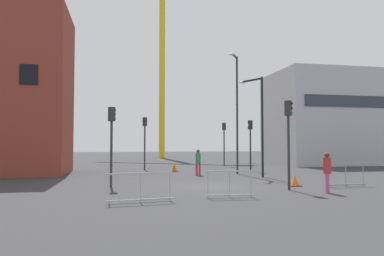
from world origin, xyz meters
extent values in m
plane|color=#333335|center=(0.00, 0.00, 0.00)|extent=(160.00, 160.00, 0.00)
cube|color=black|center=(-10.20, 6.54, 6.52)|extent=(1.10, 0.06, 1.30)
cube|color=#B7B7BC|center=(16.84, 16.94, 4.78)|extent=(11.11, 8.46, 9.56)
cube|color=#2D3847|center=(16.84, 12.67, 6.15)|extent=(9.33, 0.08, 1.10)
cylinder|color=yellow|center=(1.69, 36.13, 13.33)|extent=(0.90, 0.90, 26.67)
cylinder|color=#2D2D30|center=(3.64, 6.61, 4.17)|extent=(0.14, 0.14, 8.34)
cube|color=#2D2D30|center=(3.29, 6.10, 8.24)|extent=(0.77, 1.06, 0.10)
ellipsoid|color=silver|center=(2.95, 5.60, 8.22)|extent=(0.44, 0.24, 0.16)
cylinder|color=black|center=(4.39, 3.86, 3.20)|extent=(0.14, 0.14, 6.41)
cube|color=black|center=(4.00, 4.62, 6.31)|extent=(0.87, 1.55, 0.10)
ellipsoid|color=silver|center=(3.61, 5.37, 6.29)|extent=(0.44, 0.24, 0.16)
cylinder|color=#2D2D30|center=(5.37, 15.79, 1.73)|extent=(0.12, 0.12, 3.45)
cube|color=#2D2D30|center=(5.37, 15.79, 3.80)|extent=(0.36, 0.37, 0.70)
sphere|color=red|center=(5.47, 15.65, 4.02)|extent=(0.11, 0.11, 0.11)
sphere|color=#3C2905|center=(5.47, 15.65, 3.80)|extent=(0.11, 0.11, 0.11)
sphere|color=#07330F|center=(5.47, 15.65, 3.58)|extent=(0.11, 0.11, 0.11)
cylinder|color=#2D2D30|center=(-2.51, 11.74, 1.79)|extent=(0.12, 0.12, 3.57)
cube|color=#2D2D30|center=(-2.51, 11.74, 3.92)|extent=(0.36, 0.37, 0.70)
sphere|color=#390605|center=(-2.62, 11.88, 4.14)|extent=(0.11, 0.11, 0.11)
sphere|color=#3C2905|center=(-2.62, 11.88, 3.92)|extent=(0.11, 0.11, 0.11)
sphere|color=green|center=(-2.62, 11.88, 3.70)|extent=(0.11, 0.11, 0.11)
cylinder|color=#2D2D30|center=(-4.90, 0.39, 1.62)|extent=(0.12, 0.12, 3.23)
cube|color=#2D2D30|center=(-4.90, 0.39, 3.58)|extent=(0.36, 0.35, 0.70)
sphere|color=#390605|center=(-4.75, 0.48, 3.80)|extent=(0.11, 0.11, 0.11)
sphere|color=#3C2905|center=(-4.75, 0.48, 3.58)|extent=(0.11, 0.11, 0.11)
sphere|color=green|center=(-4.75, 0.48, 3.36)|extent=(0.11, 0.11, 0.11)
cylinder|color=#232326|center=(5.48, 8.94, 1.62)|extent=(0.12, 0.12, 3.25)
cube|color=#232326|center=(5.48, 8.94, 3.60)|extent=(0.31, 0.28, 0.70)
sphere|color=#390605|center=(5.31, 8.92, 3.82)|extent=(0.11, 0.11, 0.11)
sphere|color=#F2A514|center=(5.31, 8.92, 3.60)|extent=(0.11, 0.11, 0.11)
sphere|color=#07330F|center=(5.31, 8.92, 3.38)|extent=(0.11, 0.11, 0.11)
cylinder|color=#2D2D30|center=(3.12, -2.33, 1.71)|extent=(0.12, 0.12, 3.41)
cube|color=#2D2D30|center=(3.12, -2.33, 3.76)|extent=(0.37, 0.37, 0.70)
sphere|color=#390605|center=(3.24, -2.45, 3.98)|extent=(0.11, 0.11, 0.11)
sphere|color=#3C2905|center=(3.24, -2.45, 3.76)|extent=(0.11, 0.11, 0.11)
sphere|color=green|center=(3.24, -2.45, 3.54)|extent=(0.11, 0.11, 0.11)
cylinder|color=red|center=(0.57, 6.02, 0.41)|extent=(0.14, 0.14, 0.83)
cylinder|color=red|center=(0.77, 6.01, 0.41)|extent=(0.14, 0.14, 0.83)
cylinder|color=#2D844C|center=(0.67, 6.02, 1.18)|extent=(0.34, 0.34, 0.69)
sphere|color=brown|center=(0.67, 6.02, 1.63)|extent=(0.22, 0.22, 0.22)
cylinder|color=#D14C8C|center=(4.23, -3.65, 0.42)|extent=(0.14, 0.14, 0.84)
cylinder|color=#D14C8C|center=(4.35, -3.49, 0.42)|extent=(0.14, 0.14, 0.84)
cylinder|color=red|center=(4.29, -3.57, 1.18)|extent=(0.34, 0.34, 0.70)
sphere|color=brown|center=(4.29, -3.57, 1.64)|extent=(0.23, 0.23, 0.23)
cube|color=#B2B5BA|center=(-0.26, -4.08, 1.05)|extent=(1.94, 0.16, 0.06)
cube|color=#B2B5BA|center=(-0.26, -4.08, 0.10)|extent=(1.94, 0.16, 0.06)
cylinder|color=#B2B5BA|center=(-1.13, -4.04, 0.53)|extent=(0.04, 0.04, 1.05)
cylinder|color=#B2B5BA|center=(-0.26, -4.08, 0.53)|extent=(0.04, 0.04, 1.05)
cylinder|color=#B2B5BA|center=(0.61, -4.12, 0.53)|extent=(0.04, 0.04, 1.05)
cube|color=#B2B5BA|center=(-3.76, -4.56, 1.05)|extent=(2.43, 0.41, 0.06)
cube|color=#B2B5BA|center=(-3.76, -4.56, 0.10)|extent=(2.43, 0.41, 0.06)
cylinder|color=#B2B5BA|center=(-4.85, -4.72, 0.53)|extent=(0.04, 0.04, 1.05)
cylinder|color=#B2B5BA|center=(-3.76, -4.56, 0.53)|extent=(0.04, 0.04, 1.05)
cylinder|color=#B2B5BA|center=(-2.67, -4.40, 0.53)|extent=(0.04, 0.04, 1.05)
cube|color=gray|center=(6.49, -1.65, 1.05)|extent=(2.17, 0.09, 0.06)
cube|color=gray|center=(6.49, -1.65, 0.10)|extent=(2.17, 0.09, 0.06)
cylinder|color=gray|center=(5.52, -1.66, 0.53)|extent=(0.04, 0.04, 1.05)
cylinder|color=gray|center=(6.49, -1.65, 0.53)|extent=(0.04, 0.04, 1.05)
cylinder|color=gray|center=(7.47, -1.63, 0.53)|extent=(0.04, 0.04, 1.05)
cube|color=black|center=(-0.41, 9.51, 0.01)|extent=(0.63, 0.63, 0.03)
cone|color=#E55B0F|center=(-0.41, 9.51, 0.32)|extent=(0.49, 0.49, 0.64)
cube|color=black|center=(4.15, -0.89, 0.01)|extent=(0.57, 0.57, 0.03)
cone|color=orange|center=(4.15, -0.89, 0.29)|extent=(0.44, 0.44, 0.58)
camera|label=1|loc=(-4.52, -17.81, 2.12)|focal=33.92mm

